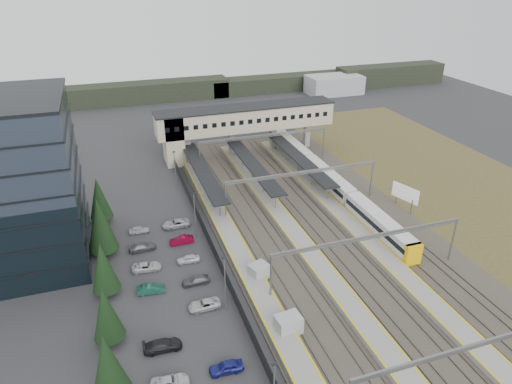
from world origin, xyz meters
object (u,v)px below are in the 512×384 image
object	(u,v)px
relay_cabin_far	(259,272)
billboard	(405,194)
relay_cabin_near	(288,325)
footbridge	(234,122)
train	(328,180)

from	to	relation	value
relay_cabin_far	billboard	distance (m)	32.90
relay_cabin_near	footbridge	size ratio (longest dim) A/B	0.08
relay_cabin_near	train	bearing A→B (deg)	56.70
billboard	footbridge	bearing A→B (deg)	121.86
footbridge	train	distance (m)	26.45
relay_cabin_near	footbridge	world-z (taller)	footbridge
train	footbridge	bearing A→B (deg)	118.54
relay_cabin_far	billboard	xyz separation A→B (m)	(30.99, 10.90, 1.85)
footbridge	train	size ratio (longest dim) A/B	0.74
relay_cabin_far	train	xyz separation A→B (m)	(21.97, 22.59, 0.72)
relay_cabin_near	footbridge	distance (m)	57.46
relay_cabin_near	billboard	distance (m)	38.09
relay_cabin_far	relay_cabin_near	bearing A→B (deg)	-90.56
billboard	relay_cabin_far	bearing A→B (deg)	-160.62
relay_cabin_near	billboard	world-z (taller)	billboard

